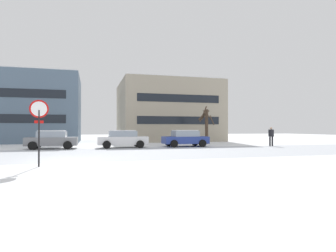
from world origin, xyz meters
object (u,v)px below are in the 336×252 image
object	(u,v)px
parked_car_blue	(185,138)
stop_sign	(39,120)
parked_car_white	(123,139)
parked_car_gray	(52,139)
pedestrian_crossing	(271,135)

from	to	relation	value
parked_car_blue	stop_sign	bearing A→B (deg)	-133.03
stop_sign	parked_car_white	distance (m)	11.88
parked_car_gray	pedestrian_crossing	size ratio (longest dim) A/B	2.22
stop_sign	parked_car_white	size ratio (longest dim) A/B	0.68
stop_sign	pedestrian_crossing	world-z (taller)	stop_sign
parked_car_gray	parked_car_blue	world-z (taller)	parked_car_blue
parked_car_gray	pedestrian_crossing	bearing A→B (deg)	-5.07
pedestrian_crossing	stop_sign	bearing A→B (deg)	-152.35
stop_sign	pedestrian_crossing	bearing A→B (deg)	27.65
parked_car_blue	parked_car_white	bearing A→B (deg)	-179.61
parked_car_white	parked_car_blue	distance (m)	5.50
parked_car_white	parked_car_gray	bearing A→B (deg)	178.29
stop_sign	parked_car_white	bearing A→B (deg)	66.74
stop_sign	parked_car_blue	distance (m)	14.96
parked_car_gray	parked_car_blue	size ratio (longest dim) A/B	0.97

